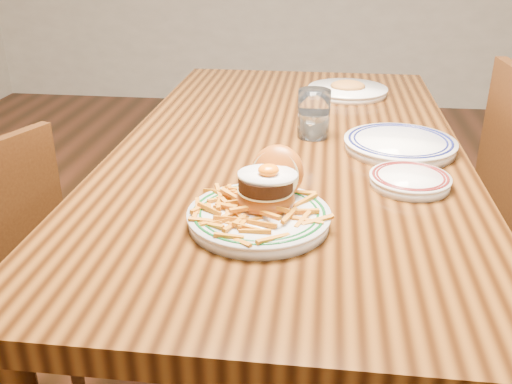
# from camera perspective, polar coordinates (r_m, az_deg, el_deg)

# --- Properties ---
(floor) EXTENTS (6.00, 6.00, 0.00)m
(floor) POSITION_cam_1_polar(r_m,az_deg,el_deg) (1.84, 2.78, -17.71)
(floor) COLOR black
(floor) RESTS_ON ground
(table) EXTENTS (0.85, 1.60, 0.75)m
(table) POSITION_cam_1_polar(r_m,az_deg,el_deg) (1.47, 3.31, 1.63)
(table) COLOR black
(table) RESTS_ON floor
(main_plate) EXTENTS (0.26, 0.28, 0.13)m
(main_plate) POSITION_cam_1_polar(r_m,az_deg,el_deg) (1.04, 0.63, -1.19)
(main_plate) COLOR white
(main_plate) RESTS_ON table
(side_plate) EXTENTS (0.17, 0.17, 0.03)m
(side_plate) POSITION_cam_1_polar(r_m,az_deg,el_deg) (1.23, 15.14, 1.23)
(side_plate) COLOR white
(side_plate) RESTS_ON table
(rear_plate) EXTENTS (0.27, 0.27, 0.03)m
(rear_plate) POSITION_cam_1_polar(r_m,az_deg,el_deg) (1.43, 14.19, 4.71)
(rear_plate) COLOR white
(rear_plate) RESTS_ON table
(water_glass) EXTENTS (0.08, 0.08, 0.12)m
(water_glass) POSITION_cam_1_polar(r_m,az_deg,el_deg) (1.48, 5.79, 7.52)
(water_glass) COLOR white
(water_glass) RESTS_ON table
(far_plate) EXTENTS (0.26, 0.26, 0.05)m
(far_plate) POSITION_cam_1_polar(r_m,az_deg,el_deg) (1.90, 9.14, 10.03)
(far_plate) COLOR white
(far_plate) RESTS_ON table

